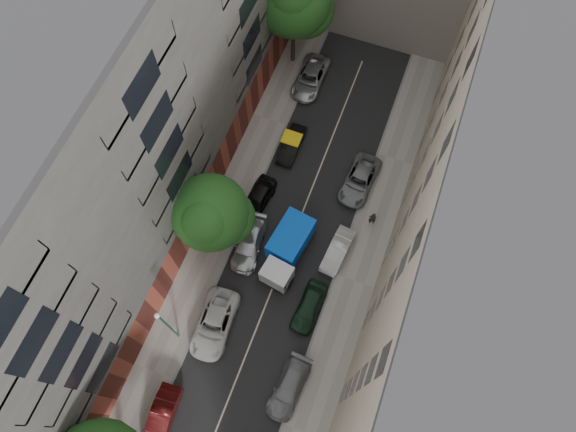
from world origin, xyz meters
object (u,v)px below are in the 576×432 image
at_px(car_right_1, 289,388).
at_px(car_right_3, 338,251).
at_px(car_left_2, 214,324).
at_px(car_left_4, 257,199).
at_px(tree_far, 294,1).
at_px(tarp_truck, 287,249).
at_px(car_left_6, 311,78).
at_px(car_right_2, 309,307).
at_px(tree_mid, 211,215).
at_px(car_right_4, 359,180).
at_px(car_left_5, 292,145).
at_px(pedestrian, 372,218).
at_px(lamp_post, 166,324).
at_px(car_left_3, 249,244).
at_px(car_left_1, 162,416).

height_order(car_right_1, car_right_3, car_right_1).
xyz_separation_m(car_left_2, car_left_4, (-0.80, 10.04, 0.00)).
distance_m(car_left_2, tree_far, 25.15).
relative_size(tarp_truck, tree_far, 0.57).
bearing_deg(car_left_2, tree_far, 92.72).
height_order(car_left_6, car_right_2, car_left_6).
bearing_deg(car_left_6, tarp_truck, -76.89).
bearing_deg(car_left_2, tree_mid, 106.06).
relative_size(tarp_truck, car_left_6, 1.16).
height_order(car_right_1, car_right_2, car_right_2).
bearing_deg(car_right_1, tarp_truck, 115.91).
bearing_deg(car_right_3, car_right_4, 98.17).
distance_m(tarp_truck, car_left_4, 5.00).
relative_size(car_left_6, tree_far, 0.49).
relative_size(car_left_5, pedestrian, 2.44).
height_order(tarp_truck, car_left_4, tarp_truck).
distance_m(tarp_truck, car_right_4, 8.37).
bearing_deg(car_left_5, tree_mid, -102.67).
height_order(lamp_post, pedestrian, lamp_post).
relative_size(car_left_4, car_right_3, 1.09).
xyz_separation_m(car_left_6, lamp_post, (-1.33, -24.10, 3.57)).
bearing_deg(pedestrian, car_left_3, 20.33).
distance_m(car_left_6, lamp_post, 24.40).
bearing_deg(car_right_4, tree_mid, -129.99).
xyz_separation_m(car_left_4, lamp_post, (-1.33, -11.61, 3.54)).
distance_m(car_right_2, lamp_post, 10.07).
bearing_deg(lamp_post, car_left_5, 82.93).
height_order(car_left_5, car_right_3, car_right_3).
height_order(car_left_1, car_left_5, car_left_1).
bearing_deg(car_left_4, car_left_6, 95.83).
bearing_deg(car_left_2, car_right_3, 47.85).
height_order(car_left_3, car_right_4, car_left_3).
height_order(car_left_6, lamp_post, lamp_post).
bearing_deg(tree_far, tree_mid, -87.59).
height_order(car_left_5, lamp_post, lamp_post).
bearing_deg(tree_far, car_right_1, -70.38).
xyz_separation_m(tarp_truck, car_right_4, (3.25, 7.68, -0.74)).
distance_m(car_left_3, tree_mid, 5.05).
xyz_separation_m(car_left_4, car_right_3, (7.20, -1.80, -0.08)).
xyz_separation_m(car_left_6, pedestrian, (8.88, -11.00, 0.24)).
height_order(car_left_6, pedestrian, pedestrian).
bearing_deg(tree_far, pedestrian, -48.80).
bearing_deg(car_left_4, car_left_1, -84.17).
height_order(tarp_truck, car_right_4, tarp_truck).
relative_size(car_left_6, car_right_3, 1.29).
relative_size(car_right_3, pedestrian, 2.45).
height_order(car_left_5, tree_mid, tree_mid).
xyz_separation_m(tree_mid, pedestrian, (10.30, 5.56, -4.25)).
relative_size(tarp_truck, car_left_1, 1.42).
height_order(car_left_4, tree_far, tree_far).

